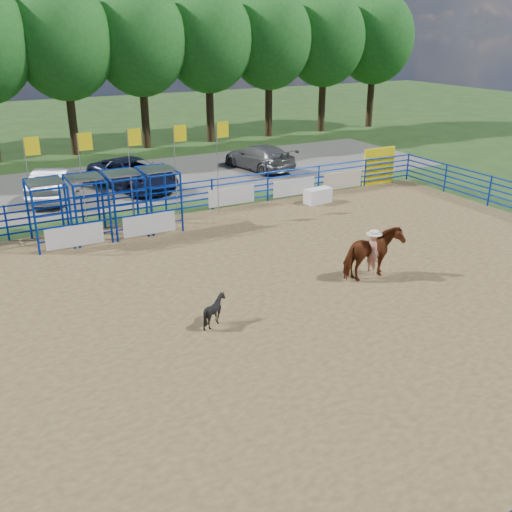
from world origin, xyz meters
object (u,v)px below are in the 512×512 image
at_px(horse_and_rider, 373,252).
at_px(car_c, 133,174).
at_px(car_b, 55,183).
at_px(car_d, 259,157).
at_px(announcer_table, 318,196).
at_px(calf, 215,310).

distance_m(horse_and_rider, car_c, 15.81).
bearing_deg(car_b, car_d, -151.98).
distance_m(announcer_table, car_c, 9.99).
bearing_deg(car_c, calf, -116.20).
height_order(car_b, car_c, car_b).
distance_m(calf, car_c, 16.03).
distance_m(car_c, car_d, 8.07).
bearing_deg(announcer_table, calf, -136.96).
height_order(announcer_table, car_c, car_c).
bearing_deg(car_c, announcer_table, -61.68).
relative_size(calf, car_d, 0.18).
distance_m(car_b, car_d, 12.07).
relative_size(car_c, car_d, 1.10).
distance_m(horse_and_rider, car_b, 17.11).
bearing_deg(horse_and_rider, car_c, 103.64).
bearing_deg(calf, car_c, 2.59).
xyz_separation_m(car_b, car_d, (12.04, 0.83, -0.04)).
height_order(announcer_table, calf, calf).
relative_size(horse_and_rider, car_b, 0.50).
xyz_separation_m(calf, car_c, (2.37, 15.85, 0.32)).
xyz_separation_m(announcer_table, car_b, (-11.18, 6.83, 0.42)).
relative_size(announcer_table, car_c, 0.24).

